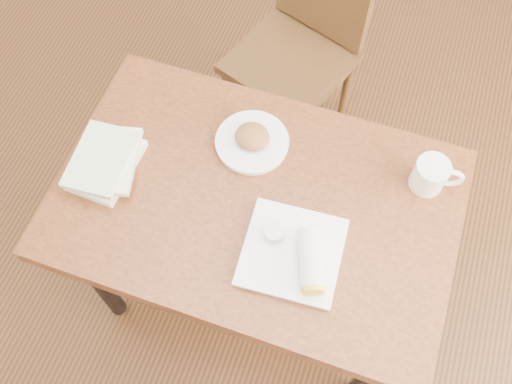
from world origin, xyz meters
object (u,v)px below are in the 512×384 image
(table, at_px, (256,213))
(chair_far, at_px, (304,36))
(plate_scone, at_px, (252,140))
(coffee_mug, at_px, (432,175))
(book_stack, at_px, (106,162))
(plate_burrito, at_px, (297,255))

(table, height_order, chair_far, chair_far)
(table, distance_m, chair_far, 0.84)
(table, height_order, plate_scone, plate_scone)
(coffee_mug, bearing_deg, plate_scone, -175.67)
(book_stack, bearing_deg, plate_scone, 29.70)
(chair_far, height_order, plate_scone, chair_far)
(plate_burrito, bearing_deg, plate_scone, 127.71)
(plate_scone, bearing_deg, coffee_mug, 4.33)
(coffee_mug, bearing_deg, plate_burrito, -129.89)
(table, relative_size, chair_far, 1.21)
(plate_burrito, xyz_separation_m, book_stack, (-0.62, 0.09, 0.00))
(plate_scone, height_order, plate_burrito, plate_burrito)
(chair_far, relative_size, book_stack, 3.67)
(chair_far, relative_size, coffee_mug, 6.51)
(chair_far, height_order, coffee_mug, chair_far)
(book_stack, bearing_deg, chair_far, 67.44)
(chair_far, bearing_deg, book_stack, -112.56)
(book_stack, bearing_deg, coffee_mug, 15.75)
(chair_far, bearing_deg, plate_scone, -88.36)
(coffee_mug, bearing_deg, chair_far, 131.89)
(table, distance_m, coffee_mug, 0.52)
(table, xyz_separation_m, chair_far, (-0.09, 0.83, -0.11))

